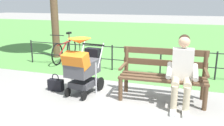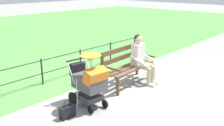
# 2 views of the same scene
# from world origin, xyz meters

# --- Properties ---
(ground_plane) EXTENTS (60.00, 60.00, 0.00)m
(ground_plane) POSITION_xyz_m (0.00, 0.00, 0.00)
(ground_plane) COLOR gray
(park_bench) EXTENTS (1.62, 0.67, 0.96)m
(park_bench) POSITION_xyz_m (-0.89, -0.12, 0.53)
(park_bench) COLOR brown
(park_bench) RESTS_ON ground
(person_on_bench) EXTENTS (0.55, 0.74, 1.28)m
(person_on_bench) POSITION_xyz_m (-1.24, 0.11, 0.68)
(person_on_bench) COLOR tan
(person_on_bench) RESTS_ON ground
(stroller) EXTENTS (0.59, 0.93, 1.15)m
(stroller) POSITION_xyz_m (0.66, 0.16, 0.59)
(stroller) COLOR black
(stroller) RESTS_ON ground
(handbag) EXTENTS (0.32, 0.14, 0.37)m
(handbag) POSITION_xyz_m (1.28, 0.18, 0.13)
(handbag) COLOR black
(handbag) RESTS_ON ground
(park_fence) EXTENTS (6.56, 0.04, 0.70)m
(park_fence) POSITION_xyz_m (0.00, -1.66, 0.42)
(park_fence) COLOR black
(park_fence) RESTS_ON ground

